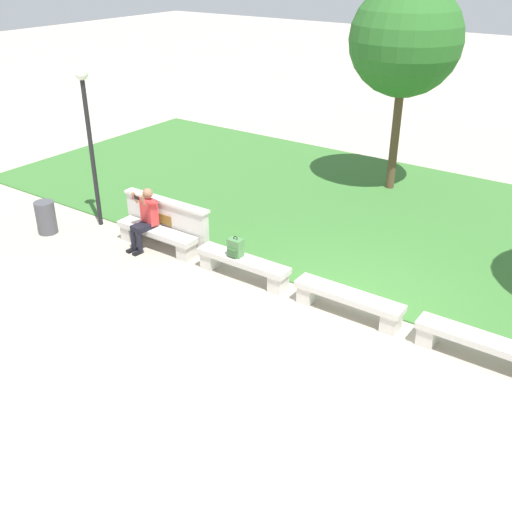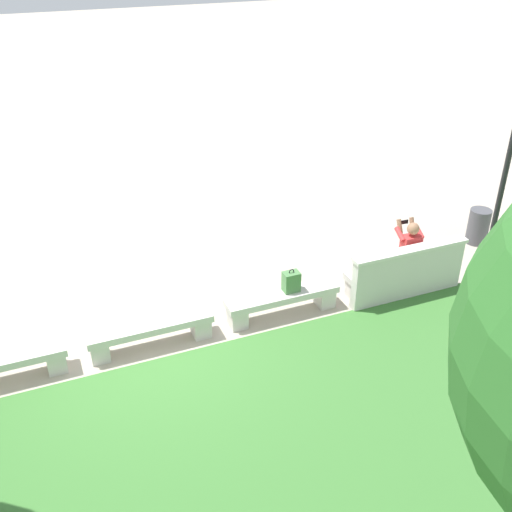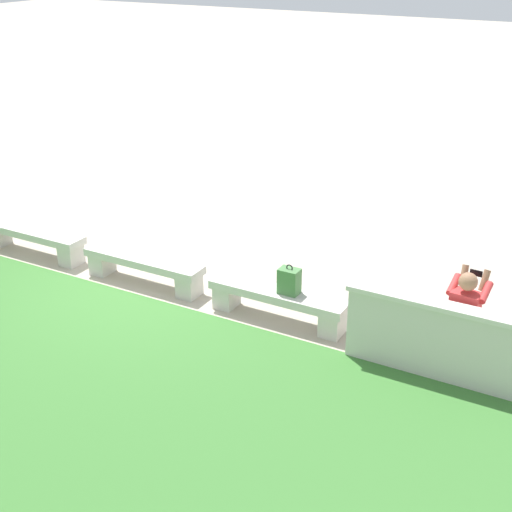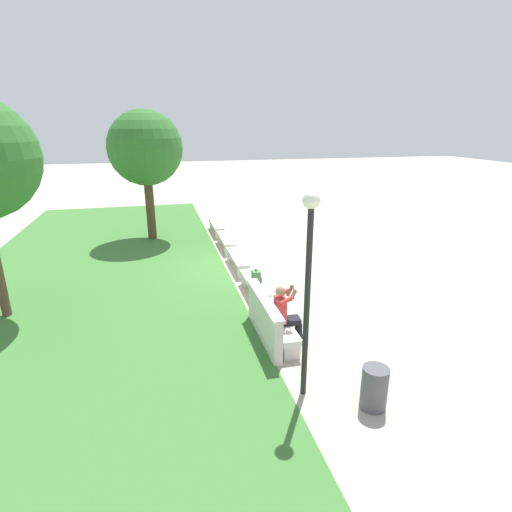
{
  "view_description": "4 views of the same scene",
  "coord_description": "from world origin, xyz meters",
  "px_view_note": "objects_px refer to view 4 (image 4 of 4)",
  "views": [
    {
      "loc": [
        3.83,
        -8.27,
        5.84
      ],
      "look_at": [
        -1.66,
        -0.46,
        0.87
      ],
      "focal_mm": 42.0,
      "sensor_mm": 36.0,
      "label": 1
    },
    {
      "loc": [
        1.34,
        7.71,
        6.05
      ],
      "look_at": [
        -1.93,
        -0.3,
        1.09
      ],
      "focal_mm": 42.0,
      "sensor_mm": 36.0,
      "label": 2
    },
    {
      "loc": [
        -6.25,
        7.72,
        4.89
      ],
      "look_at": [
        -1.76,
        -0.35,
        0.71
      ],
      "focal_mm": 50.0,
      "sensor_mm": 36.0,
      "label": 3
    },
    {
      "loc": [
        -12.15,
        2.4,
        4.55
      ],
      "look_at": [
        -1.95,
        -0.14,
        1.06
      ],
      "focal_mm": 28.0,
      "sensor_mm": 36.0,
      "label": 4
    }
  ],
  "objects_px": {
    "lamp_post": "(309,267)",
    "bench_end": "(216,227)",
    "bench_main": "(279,325)",
    "backpack": "(256,277)",
    "person_photographer": "(285,311)",
    "tree_behind_wall": "(145,149)",
    "bench_near": "(254,286)",
    "bench_far": "(226,241)",
    "trash_bin": "(374,388)",
    "bench_mid": "(237,260)"
  },
  "relations": [
    {
      "from": "bench_near",
      "to": "bench_mid",
      "type": "xyz_separation_m",
      "value": [
        2.29,
        0.0,
        0.0
      ]
    },
    {
      "from": "bench_far",
      "to": "lamp_post",
      "type": "height_order",
      "value": "lamp_post"
    },
    {
      "from": "bench_end",
      "to": "person_photographer",
      "type": "bearing_deg",
      "value": -179.53
    },
    {
      "from": "bench_end",
      "to": "backpack",
      "type": "height_order",
      "value": "backpack"
    },
    {
      "from": "backpack",
      "to": "tree_behind_wall",
      "type": "relative_size",
      "value": 0.08
    },
    {
      "from": "bench_mid",
      "to": "trash_bin",
      "type": "distance_m",
      "value": 7.24
    },
    {
      "from": "bench_near",
      "to": "tree_behind_wall",
      "type": "relative_size",
      "value": 0.39
    },
    {
      "from": "bench_near",
      "to": "bench_mid",
      "type": "relative_size",
      "value": 1.0
    },
    {
      "from": "tree_behind_wall",
      "to": "trash_bin",
      "type": "xyz_separation_m",
      "value": [
        -11.57,
        -3.57,
        -3.25
      ]
    },
    {
      "from": "person_photographer",
      "to": "backpack",
      "type": "bearing_deg",
      "value": 1.37
    },
    {
      "from": "bench_end",
      "to": "tree_behind_wall",
      "type": "relative_size",
      "value": 0.39
    },
    {
      "from": "bench_end",
      "to": "person_photographer",
      "type": "relative_size",
      "value": 1.52
    },
    {
      "from": "bench_far",
      "to": "tree_behind_wall",
      "type": "height_order",
      "value": "tree_behind_wall"
    },
    {
      "from": "bench_main",
      "to": "bench_near",
      "type": "xyz_separation_m",
      "value": [
        2.29,
        0.0,
        0.0
      ]
    },
    {
      "from": "trash_bin",
      "to": "bench_end",
      "type": "bearing_deg",
      "value": 4.19
    },
    {
      "from": "bench_near",
      "to": "bench_end",
      "type": "bearing_deg",
      "value": 0.0
    },
    {
      "from": "lamp_post",
      "to": "tree_behind_wall",
      "type": "bearing_deg",
      "value": 13.19
    },
    {
      "from": "bench_main",
      "to": "backpack",
      "type": "bearing_deg",
      "value": -0.57
    },
    {
      "from": "bench_mid",
      "to": "bench_far",
      "type": "bearing_deg",
      "value": 0.0
    },
    {
      "from": "person_photographer",
      "to": "bench_near",
      "type": "bearing_deg",
      "value": 1.76
    },
    {
      "from": "person_photographer",
      "to": "trash_bin",
      "type": "bearing_deg",
      "value": -161.72
    },
    {
      "from": "bench_main",
      "to": "person_photographer",
      "type": "height_order",
      "value": "person_photographer"
    },
    {
      "from": "bench_near",
      "to": "person_photographer",
      "type": "distance_m",
      "value": 2.55
    },
    {
      "from": "bench_mid",
      "to": "bench_far",
      "type": "relative_size",
      "value": 1.0
    },
    {
      "from": "bench_mid",
      "to": "backpack",
      "type": "distance_m",
      "value": 2.48
    },
    {
      "from": "bench_main",
      "to": "trash_bin",
      "type": "distance_m",
      "value": 2.74
    },
    {
      "from": "bench_near",
      "to": "lamp_post",
      "type": "bearing_deg",
      "value": 178.06
    },
    {
      "from": "bench_far",
      "to": "person_photographer",
      "type": "height_order",
      "value": "person_photographer"
    },
    {
      "from": "person_photographer",
      "to": "tree_behind_wall",
      "type": "height_order",
      "value": "tree_behind_wall"
    },
    {
      "from": "bench_far",
      "to": "lamp_post",
      "type": "xyz_separation_m",
      "value": [
        -8.85,
        0.14,
        2.07
      ]
    },
    {
      "from": "bench_near",
      "to": "bench_far",
      "type": "xyz_separation_m",
      "value": [
        4.59,
        0.0,
        0.0
      ]
    },
    {
      "from": "backpack",
      "to": "trash_bin",
      "type": "xyz_separation_m",
      "value": [
        -4.73,
        -0.84,
        -0.25
      ]
    },
    {
      "from": "trash_bin",
      "to": "lamp_post",
      "type": "height_order",
      "value": "lamp_post"
    },
    {
      "from": "bench_far",
      "to": "backpack",
      "type": "relative_size",
      "value": 4.69
    },
    {
      "from": "bench_near",
      "to": "backpack",
      "type": "relative_size",
      "value": 4.69
    },
    {
      "from": "bench_far",
      "to": "backpack",
      "type": "bearing_deg",
      "value": -179.74
    },
    {
      "from": "person_photographer",
      "to": "tree_behind_wall",
      "type": "xyz_separation_m",
      "value": [
        9.19,
        2.79,
        2.89
      ]
    },
    {
      "from": "person_photographer",
      "to": "trash_bin",
      "type": "xyz_separation_m",
      "value": [
        -2.38,
        -0.79,
        -0.36
      ]
    },
    {
      "from": "bench_near",
      "to": "tree_behind_wall",
      "type": "xyz_separation_m",
      "value": [
        6.68,
        2.71,
        3.33
      ]
    },
    {
      "from": "bench_near",
      "to": "backpack",
      "type": "distance_m",
      "value": 0.36
    },
    {
      "from": "bench_main",
      "to": "trash_bin",
      "type": "relative_size",
      "value": 2.68
    },
    {
      "from": "person_photographer",
      "to": "lamp_post",
      "type": "bearing_deg",
      "value": 172.76
    },
    {
      "from": "bench_near",
      "to": "bench_far",
      "type": "bearing_deg",
      "value": 0.0
    },
    {
      "from": "bench_near",
      "to": "lamp_post",
      "type": "xyz_separation_m",
      "value": [
        -4.26,
        0.14,
        2.07
      ]
    },
    {
      "from": "bench_mid",
      "to": "tree_behind_wall",
      "type": "relative_size",
      "value": 0.39
    },
    {
      "from": "bench_mid",
      "to": "tree_behind_wall",
      "type": "bearing_deg",
      "value": 31.7
    },
    {
      "from": "lamp_post",
      "to": "bench_end",
      "type": "bearing_deg",
      "value": -0.74
    },
    {
      "from": "backpack",
      "to": "tree_behind_wall",
      "type": "distance_m",
      "value": 7.96
    },
    {
      "from": "backpack",
      "to": "lamp_post",
      "type": "bearing_deg",
      "value": 177.68
    },
    {
      "from": "bench_near",
      "to": "backpack",
      "type": "height_order",
      "value": "backpack"
    }
  ]
}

